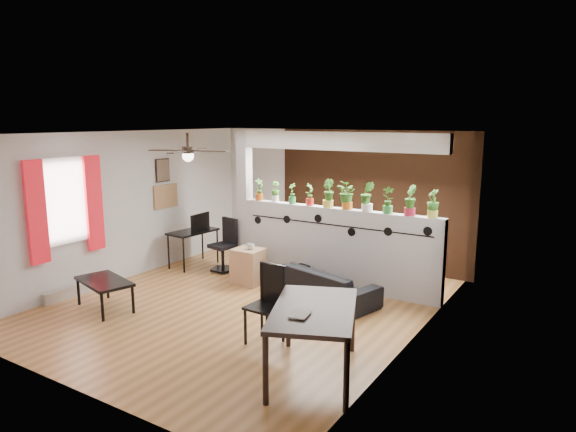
{
  "coord_description": "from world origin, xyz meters",
  "views": [
    {
      "loc": [
        4.54,
        -6.02,
        2.81
      ],
      "look_at": [
        0.4,
        0.6,
        1.32
      ],
      "focal_mm": 32.0,
      "sensor_mm": 36.0,
      "label": 1
    }
  ],
  "objects_px": {
    "potted_plant_9": "(433,203)",
    "dining_table": "(314,315)",
    "potted_plant_8": "(410,199)",
    "potted_plant_4": "(328,193)",
    "cube_shelf": "(249,266)",
    "folding_chair": "(269,297)",
    "potted_plant_0": "(259,189)",
    "office_chair": "(225,248)",
    "potted_plant_2": "(292,193)",
    "potted_plant_5": "(347,194)",
    "cup": "(251,246)",
    "coffee_table": "(104,283)",
    "potted_plant_1": "(275,191)",
    "potted_plant_3": "(310,194)",
    "ceiling_fan": "(188,152)",
    "potted_plant_7": "(388,199)",
    "potted_plant_6": "(367,195)",
    "computer_desk": "(193,234)",
    "sofa": "(326,285)"
  },
  "relations": [
    {
      "from": "potted_plant_6",
      "to": "folding_chair",
      "type": "relative_size",
      "value": 0.48
    },
    {
      "from": "potted_plant_5",
      "to": "potted_plant_9",
      "type": "height_order",
      "value": "potted_plant_5"
    },
    {
      "from": "potted_plant_3",
      "to": "cup",
      "type": "bearing_deg",
      "value": -140.26
    },
    {
      "from": "computer_desk",
      "to": "office_chair",
      "type": "height_order",
      "value": "office_chair"
    },
    {
      "from": "potted_plant_0",
      "to": "folding_chair",
      "type": "distance_m",
      "value": 3.17
    },
    {
      "from": "ceiling_fan",
      "to": "dining_table",
      "type": "bearing_deg",
      "value": -21.36
    },
    {
      "from": "potted_plant_8",
      "to": "dining_table",
      "type": "relative_size",
      "value": 0.28
    },
    {
      "from": "potted_plant_9",
      "to": "dining_table",
      "type": "distance_m",
      "value": 3.04
    },
    {
      "from": "potted_plant_7",
      "to": "cube_shelf",
      "type": "xyz_separation_m",
      "value": [
        -2.24,
        -0.65,
        -1.27
      ]
    },
    {
      "from": "potted_plant_5",
      "to": "dining_table",
      "type": "height_order",
      "value": "potted_plant_5"
    },
    {
      "from": "coffee_table",
      "to": "potted_plant_4",
      "type": "bearing_deg",
      "value": 50.69
    },
    {
      "from": "cup",
      "to": "coffee_table",
      "type": "relative_size",
      "value": 0.12
    },
    {
      "from": "sofa",
      "to": "folding_chair",
      "type": "xyz_separation_m",
      "value": [
        0.1,
        -1.74,
        0.35
      ]
    },
    {
      "from": "potted_plant_1",
      "to": "potted_plant_5",
      "type": "distance_m",
      "value": 1.41
    },
    {
      "from": "potted_plant_7",
      "to": "office_chair",
      "type": "relative_size",
      "value": 0.45
    },
    {
      "from": "sofa",
      "to": "cup",
      "type": "bearing_deg",
      "value": 14.05
    },
    {
      "from": "potted_plant_2",
      "to": "office_chair",
      "type": "distance_m",
      "value": 1.73
    },
    {
      "from": "potted_plant_0",
      "to": "potted_plant_8",
      "type": "height_order",
      "value": "potted_plant_8"
    },
    {
      "from": "potted_plant_2",
      "to": "potted_plant_6",
      "type": "height_order",
      "value": "potted_plant_6"
    },
    {
      "from": "potted_plant_7",
      "to": "potted_plant_4",
      "type": "bearing_deg",
      "value": -180.0
    },
    {
      "from": "ceiling_fan",
      "to": "dining_table",
      "type": "xyz_separation_m",
      "value": [
        2.77,
        -1.09,
        -1.61
      ]
    },
    {
      "from": "cube_shelf",
      "to": "coffee_table",
      "type": "bearing_deg",
      "value": -118.41
    },
    {
      "from": "dining_table",
      "to": "office_chair",
      "type": "bearing_deg",
      "value": 142.14
    },
    {
      "from": "office_chair",
      "to": "dining_table",
      "type": "distance_m",
      "value": 4.25
    },
    {
      "from": "dining_table",
      "to": "potted_plant_3",
      "type": "bearing_deg",
      "value": 120.53
    },
    {
      "from": "potted_plant_1",
      "to": "folding_chair",
      "type": "xyz_separation_m",
      "value": [
        1.48,
        -2.41,
        -0.95
      ]
    },
    {
      "from": "ceiling_fan",
      "to": "potted_plant_0",
      "type": "relative_size",
      "value": 2.99
    },
    {
      "from": "cube_shelf",
      "to": "folding_chair",
      "type": "height_order",
      "value": "folding_chair"
    },
    {
      "from": "folding_chair",
      "to": "cup",
      "type": "bearing_deg",
      "value": 131.66
    },
    {
      "from": "potted_plant_5",
      "to": "potted_plant_8",
      "type": "relative_size",
      "value": 1.0
    },
    {
      "from": "potted_plant_0",
      "to": "office_chair",
      "type": "height_order",
      "value": "potted_plant_0"
    },
    {
      "from": "potted_plant_2",
      "to": "potted_plant_4",
      "type": "distance_m",
      "value": 0.7
    },
    {
      "from": "potted_plant_5",
      "to": "cube_shelf",
      "type": "xyz_separation_m",
      "value": [
        -1.54,
        -0.65,
        -1.29
      ]
    },
    {
      "from": "potted_plant_8",
      "to": "office_chair",
      "type": "relative_size",
      "value": 0.49
    },
    {
      "from": "potted_plant_2",
      "to": "folding_chair",
      "type": "bearing_deg",
      "value": -64.87
    },
    {
      "from": "office_chair",
      "to": "potted_plant_8",
      "type": "bearing_deg",
      "value": 4.75
    },
    {
      "from": "computer_desk",
      "to": "office_chair",
      "type": "relative_size",
      "value": 1.03
    },
    {
      "from": "potted_plant_5",
      "to": "potted_plant_8",
      "type": "distance_m",
      "value": 1.05
    },
    {
      "from": "cube_shelf",
      "to": "coffee_table",
      "type": "distance_m",
      "value": 2.39
    },
    {
      "from": "potted_plant_9",
      "to": "cup",
      "type": "bearing_deg",
      "value": -167.3
    },
    {
      "from": "potted_plant_4",
      "to": "potted_plant_9",
      "type": "xyz_separation_m",
      "value": [
        1.76,
        -0.0,
        -0.02
      ]
    },
    {
      "from": "potted_plant_2",
      "to": "folding_chair",
      "type": "relative_size",
      "value": 0.36
    },
    {
      "from": "potted_plant_8",
      "to": "cup",
      "type": "distance_m",
      "value": 2.78
    },
    {
      "from": "potted_plant_1",
      "to": "cup",
      "type": "distance_m",
      "value": 1.1
    },
    {
      "from": "ceiling_fan",
      "to": "sofa",
      "type": "relative_size",
      "value": 0.72
    },
    {
      "from": "potted_plant_8",
      "to": "potted_plant_4",
      "type": "bearing_deg",
      "value": 180.0
    },
    {
      "from": "potted_plant_2",
      "to": "potted_plant_6",
      "type": "distance_m",
      "value": 1.41
    },
    {
      "from": "ceiling_fan",
      "to": "potted_plant_0",
      "type": "bearing_deg",
      "value": 89.36
    },
    {
      "from": "potted_plant_6",
      "to": "potted_plant_9",
      "type": "height_order",
      "value": "potted_plant_6"
    },
    {
      "from": "potted_plant_6",
      "to": "office_chair",
      "type": "bearing_deg",
      "value": -174.02
    }
  ]
}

